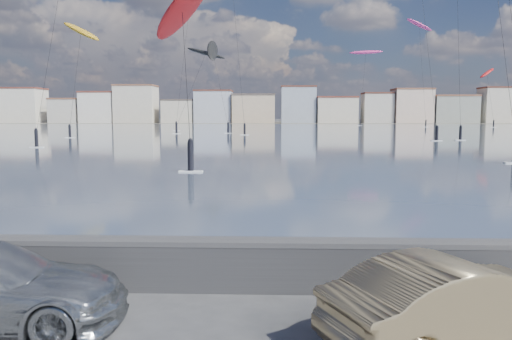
% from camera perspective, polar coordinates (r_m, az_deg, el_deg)
% --- Properties ---
extents(bay_water, '(500.00, 177.00, 0.00)m').
position_cam_1_polar(bay_water, '(98.09, 1.16, 4.41)').
color(bay_water, '#3C4B64').
rests_on(bay_water, ground).
extents(far_shore_strip, '(500.00, 60.00, 0.00)m').
position_cam_1_polar(far_shore_strip, '(206.56, 1.58, 5.45)').
color(far_shore_strip, '#4C473D').
rests_on(far_shore_strip, ground).
extents(seawall, '(400.00, 0.36, 1.08)m').
position_cam_1_polar(seawall, '(9.74, -6.26, -10.35)').
color(seawall, '#28282B').
rests_on(seawall, ground).
extents(far_buildings, '(240.79, 13.26, 14.60)m').
position_cam_1_polar(far_buildings, '(192.54, 1.95, 7.17)').
color(far_buildings, beige).
rests_on(far_buildings, ground).
extents(car_champagne, '(4.21, 2.94, 1.32)m').
position_cam_1_polar(car_champagne, '(8.05, 21.77, -13.84)').
color(car_champagne, tan).
rests_on(car_champagne, ground).
extents(kitesurfer_0, '(10.91, 13.68, 23.68)m').
position_cam_1_polar(kitesurfer_0, '(165.34, 12.43, 12.95)').
color(kitesurfer_0, '#E5338C').
rests_on(kitesurfer_0, ground).
extents(kitesurfer_2, '(7.73, 18.55, 14.65)m').
position_cam_1_polar(kitesurfer_2, '(44.00, -8.44, 17.59)').
color(kitesurfer_2, red).
rests_on(kitesurfer_2, ground).
extents(kitesurfer_4, '(7.98, 10.12, 29.81)m').
position_cam_1_polar(kitesurfer_4, '(149.56, 18.16, 15.30)').
color(kitesurfer_4, '#E5338C').
rests_on(kitesurfer_4, ground).
extents(kitesurfer_5, '(5.50, 10.42, 18.20)m').
position_cam_1_polar(kitesurfer_5, '(96.42, -4.96, 13.31)').
color(kitesurfer_5, black).
rests_on(kitesurfer_5, ground).
extents(kitesurfer_7, '(8.54, 15.60, 16.86)m').
position_cam_1_polar(kitesurfer_7, '(100.44, -5.80, 13.01)').
color(kitesurfer_7, black).
rests_on(kitesurfer_7, ground).
extents(kitesurfer_8, '(6.84, 10.28, 16.43)m').
position_cam_1_polar(kitesurfer_8, '(148.51, 24.90, 9.92)').
color(kitesurfer_8, red).
rests_on(kitesurfer_8, ground).
extents(kitesurfer_11, '(8.60, 13.88, 18.87)m').
position_cam_1_polar(kitesurfer_11, '(87.51, -19.37, 14.60)').
color(kitesurfer_11, '#BF8C19').
rests_on(kitesurfer_11, ground).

